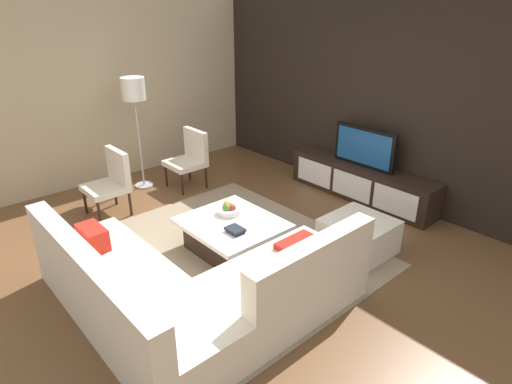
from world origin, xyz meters
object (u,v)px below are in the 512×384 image
object	(u,v)px
book_stack	(235,230)
fruit_bowl	(229,209)
television	(364,147)
floor_lamp	(134,95)
ottoman	(358,236)
accent_chair_near	(111,179)
media_console	(361,182)
coffee_table	(232,235)
sectional_couch	(188,289)
accent_chair_far	(190,155)

from	to	relation	value
book_stack	fruit_bowl	bearing A→B (deg)	150.55
television	floor_lamp	distance (m)	3.34
floor_lamp	fruit_bowl	world-z (taller)	floor_lamp
ottoman	fruit_bowl	xyz separation A→B (m)	(-1.14, -0.96, 0.24)
television	floor_lamp	bearing A→B (deg)	-139.52
fruit_bowl	ottoman	bearing A→B (deg)	40.16
accent_chair_near	fruit_bowl	bearing A→B (deg)	19.17
media_console	television	xyz separation A→B (m)	(-0.00, 0.00, 0.53)
coffee_table	fruit_bowl	world-z (taller)	fruit_bowl
sectional_couch	ottoman	world-z (taller)	sectional_couch
sectional_couch	accent_chair_near	xyz separation A→B (m)	(-2.45, 0.43, 0.20)
coffee_table	accent_chair_near	bearing A→B (deg)	-162.81
sectional_couch	fruit_bowl	distance (m)	1.36
media_console	book_stack	bearing A→B (deg)	-87.28
accent_chair_near	accent_chair_far	size ratio (longest dim) A/B	1.00
accent_chair_far	book_stack	xyz separation A→B (m)	(2.14, -0.86, -0.08)
coffee_table	book_stack	xyz separation A→B (m)	(0.21, -0.12, 0.21)
television	floor_lamp	xyz separation A→B (m)	(-2.50, -2.13, 0.63)
sectional_couch	fruit_bowl	world-z (taller)	sectional_couch
television	sectional_couch	size ratio (longest dim) A/B	0.40
accent_chair_far	media_console	bearing A→B (deg)	31.64
media_console	coffee_table	size ratio (longest dim) A/B	2.10
book_stack	accent_chair_far	bearing A→B (deg)	158.15
sectional_couch	accent_chair_near	bearing A→B (deg)	170.09
sectional_couch	coffee_table	xyz separation A→B (m)	(-0.61, 1.00, -0.09)
accent_chair_far	coffee_table	bearing A→B (deg)	-26.79
television	floor_lamp	size ratio (longest dim) A/B	0.58
fruit_bowl	book_stack	distance (m)	0.46
floor_lamp	accent_chair_near	bearing A→B (deg)	-52.65
floor_lamp	book_stack	bearing A→B (deg)	-6.29
floor_lamp	media_console	bearing A→B (deg)	40.48
floor_lamp	ottoman	size ratio (longest dim) A/B	2.37
fruit_bowl	accent_chair_far	xyz separation A→B (m)	(-1.75, 0.64, 0.05)
accent_chair_near	ottoman	xyz separation A→B (m)	(2.80, 1.63, -0.29)
coffee_table	ottoman	bearing A→B (deg)	47.90
coffee_table	accent_chair_far	xyz separation A→B (m)	(-1.93, 0.74, 0.29)
coffee_table	fruit_bowl	size ratio (longest dim) A/B	3.85
television	accent_chair_far	distance (m)	2.58
coffee_table	book_stack	size ratio (longest dim) A/B	5.43
television	accent_chair_far	bearing A→B (deg)	-142.46
sectional_couch	accent_chair_near	distance (m)	2.49
media_console	sectional_couch	distance (m)	3.33
accent_chair_far	television	bearing A→B (deg)	31.65
television	fruit_bowl	world-z (taller)	television
sectional_couch	book_stack	bearing A→B (deg)	114.31
accent_chair_far	ottoman	bearing A→B (deg)	0.57
accent_chair_far	book_stack	size ratio (longest dim) A/B	4.39
media_console	accent_chair_near	bearing A→B (deg)	-124.08
media_console	book_stack	world-z (taller)	media_console
coffee_table	accent_chair_near	size ratio (longest dim) A/B	1.24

